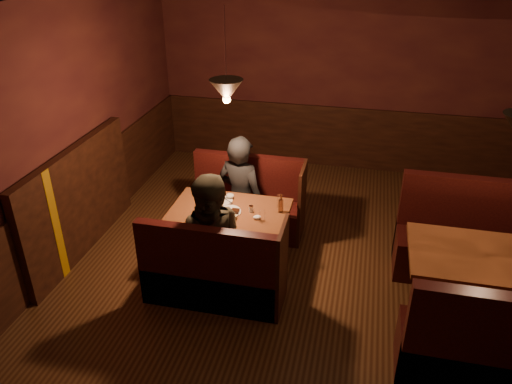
% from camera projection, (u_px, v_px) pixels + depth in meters
% --- Properties ---
extents(room, '(6.02, 7.02, 2.92)m').
position_uv_depth(room, '(300.00, 211.00, 4.81)').
color(room, '#3E2010').
rests_on(room, ground).
extents(main_table, '(1.31, 0.79, 0.92)m').
position_uv_depth(main_table, '(231.00, 221.00, 5.63)').
color(main_table, brown).
rests_on(main_table, ground).
extents(main_bench_far, '(1.44, 0.51, 0.98)m').
position_uv_depth(main_bench_far, '(248.00, 207.00, 6.37)').
color(main_bench_far, black).
rests_on(main_bench_far, ground).
extents(main_bench_near, '(1.44, 0.51, 0.98)m').
position_uv_depth(main_bench_near, '(214.00, 277.00, 5.09)').
color(main_bench_near, black).
rests_on(main_bench_near, ground).
extents(second_table, '(1.42, 0.90, 0.80)m').
position_uv_depth(second_table, '(484.00, 274.00, 4.69)').
color(second_table, brown).
rests_on(second_table, ground).
extents(second_bench_far, '(1.56, 0.59, 1.12)m').
position_uv_depth(second_bench_far, '(469.00, 246.00, 5.52)').
color(second_bench_far, black).
rests_on(second_bench_far, ground).
extents(second_bench_near, '(1.56, 0.59, 1.12)m').
position_uv_depth(second_bench_near, '(499.00, 360.00, 4.06)').
color(second_bench_near, black).
rests_on(second_bench_near, ground).
extents(diner_a, '(0.70, 0.55, 1.69)m').
position_uv_depth(diner_a, '(240.00, 175.00, 6.00)').
color(diner_a, black).
rests_on(diner_a, ground).
extents(diner_b, '(0.92, 0.76, 1.72)m').
position_uv_depth(diner_b, '(214.00, 224.00, 4.96)').
color(diner_b, '#2B271B').
rests_on(diner_b, ground).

